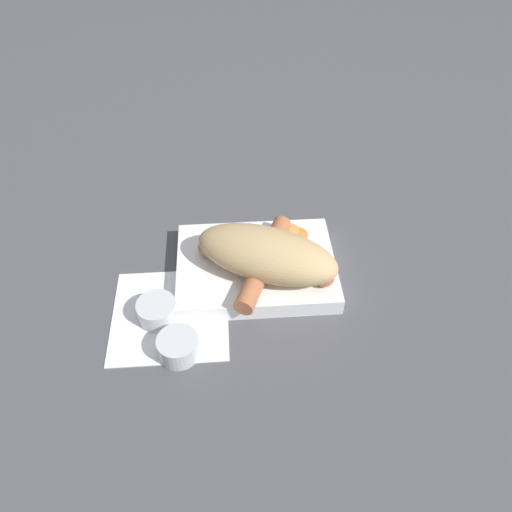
{
  "coord_description": "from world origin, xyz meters",
  "views": [
    {
      "loc": [
        0.03,
        0.48,
        0.54
      ],
      "look_at": [
        0.0,
        0.0,
        0.04
      ],
      "focal_mm": 35.0,
      "sensor_mm": 36.0,
      "label": 1
    }
  ],
  "objects_px": {
    "sausage": "(264,262)",
    "condiment_cup_far": "(178,347)",
    "food_tray": "(256,267)",
    "condiment_cup_near": "(157,312)",
    "bread_roll": "(267,254)"
  },
  "relations": [
    {
      "from": "food_tray",
      "to": "sausage",
      "type": "xyz_separation_m",
      "value": [
        -0.01,
        0.02,
        0.03
      ]
    },
    {
      "from": "bread_roll",
      "to": "sausage",
      "type": "relative_size",
      "value": 1.17
    },
    {
      "from": "food_tray",
      "to": "condiment_cup_near",
      "type": "xyz_separation_m",
      "value": [
        0.14,
        0.07,
        0.0
      ]
    },
    {
      "from": "food_tray",
      "to": "condiment_cup_far",
      "type": "height_order",
      "value": "condiment_cup_far"
    },
    {
      "from": "sausage",
      "to": "condiment_cup_far",
      "type": "distance_m",
      "value": 0.16
    },
    {
      "from": "sausage",
      "to": "bread_roll",
      "type": "bearing_deg",
      "value": 139.2
    },
    {
      "from": "bread_roll",
      "to": "condiment_cup_near",
      "type": "xyz_separation_m",
      "value": [
        0.15,
        0.05,
        -0.04
      ]
    },
    {
      "from": "sausage",
      "to": "condiment_cup_far",
      "type": "xyz_separation_m",
      "value": [
        0.12,
        0.11,
        -0.03
      ]
    },
    {
      "from": "condiment_cup_near",
      "to": "condiment_cup_far",
      "type": "bearing_deg",
      "value": 117.66
    },
    {
      "from": "food_tray",
      "to": "condiment_cup_far",
      "type": "xyz_separation_m",
      "value": [
        0.11,
        0.13,
        0.0
      ]
    },
    {
      "from": "bread_roll",
      "to": "condiment_cup_near",
      "type": "distance_m",
      "value": 0.16
    },
    {
      "from": "bread_roll",
      "to": "condiment_cup_far",
      "type": "xyz_separation_m",
      "value": [
        0.12,
        0.11,
        -0.04
      ]
    },
    {
      "from": "bread_roll",
      "to": "condiment_cup_near",
      "type": "relative_size",
      "value": 4.11
    },
    {
      "from": "bread_roll",
      "to": "condiment_cup_far",
      "type": "height_order",
      "value": "bread_roll"
    },
    {
      "from": "sausage",
      "to": "condiment_cup_near",
      "type": "height_order",
      "value": "sausage"
    }
  ]
}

